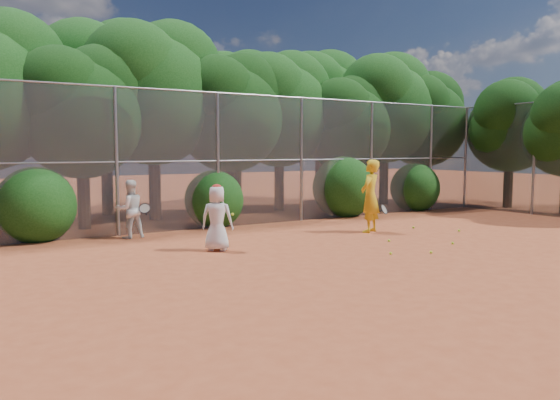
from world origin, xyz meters
TOP-DOWN VIEW (x-y plane):
  - ground at (0.00, 0.00)m, footprint 80.00×80.00m
  - fence_back at (-0.12, 6.00)m, footprint 20.05×0.09m
  - fence_side at (10.00, 3.00)m, footprint 0.09×6.09m
  - tree_2 at (-4.45, 7.83)m, footprint 3.99×3.47m
  - tree_3 at (-1.94, 8.84)m, footprint 4.89×4.26m
  - tree_4 at (0.55, 8.24)m, footprint 4.19×3.64m
  - tree_5 at (3.06, 9.04)m, footprint 4.51×3.92m
  - tree_6 at (5.55, 8.03)m, footprint 3.86×3.36m
  - tree_7 at (8.06, 8.64)m, footprint 4.77×4.14m
  - tree_8 at (10.05, 8.34)m, footprint 4.25×3.70m
  - tree_10 at (-2.93, 11.05)m, footprint 5.15×4.48m
  - tree_11 at (2.06, 10.64)m, footprint 4.64×4.03m
  - tree_12 at (6.56, 11.24)m, footprint 5.02×4.37m
  - tree_13 at (11.45, 5.03)m, footprint 3.86×3.36m
  - bush_0 at (-6.00, 6.30)m, footprint 2.00×2.00m
  - bush_1 at (-1.00, 6.30)m, footprint 1.80×1.80m
  - bush_2 at (4.00, 6.30)m, footprint 2.20×2.20m
  - bush_3 at (7.50, 6.30)m, footprint 1.90×1.90m
  - player_yellow at (2.21, 2.85)m, footprint 0.96×0.78m
  - player_teen at (-2.67, 2.56)m, footprint 0.88×0.84m
  - player_white at (-3.85, 5.40)m, footprint 0.87×0.76m
  - ball_0 at (1.54, 1.35)m, footprint 0.07×0.07m
  - ball_1 at (4.42, 1.57)m, footprint 0.07×0.07m
  - ball_2 at (1.25, -0.32)m, footprint 0.07×0.07m
  - ball_3 at (2.61, 0.23)m, footprint 0.07×0.07m
  - ball_4 at (0.38, 0.06)m, footprint 0.07×0.07m
  - ball_5 at (3.78, 2.70)m, footprint 0.07×0.07m

SIDE VIEW (x-z plane):
  - ground at x=0.00m, z-range 0.00..0.00m
  - ball_0 at x=1.54m, z-range 0.00..0.07m
  - ball_1 at x=4.42m, z-range 0.00..0.07m
  - ball_2 at x=1.25m, z-range 0.00..0.07m
  - ball_3 at x=2.61m, z-range 0.00..0.07m
  - ball_4 at x=0.38m, z-range 0.00..0.07m
  - ball_5 at x=3.78m, z-range 0.00..0.07m
  - player_teen at x=-2.67m, z-range 0.00..1.54m
  - player_white at x=-3.85m, z-range 0.00..1.54m
  - bush_1 at x=-1.00m, z-range 0.00..1.80m
  - bush_3 at x=7.50m, z-range 0.00..1.90m
  - bush_0 at x=-6.00m, z-range 0.00..2.00m
  - player_yellow at x=2.21m, z-range 0.00..2.05m
  - bush_2 at x=4.00m, z-range 0.00..2.20m
  - fence_side at x=10.00m, z-range 0.04..4.06m
  - fence_back at x=-0.12m, z-range 0.04..4.06m
  - tree_6 at x=5.55m, z-range 0.82..6.11m
  - tree_13 at x=11.45m, z-range 0.82..6.11m
  - tree_2 at x=-4.45m, z-range 0.85..6.32m
  - tree_4 at x=0.55m, z-range 0.89..6.62m
  - tree_8 at x=10.05m, z-range 0.91..6.73m
  - tree_5 at x=3.06m, z-range 0.96..7.13m
  - tree_11 at x=2.06m, z-range 0.99..7.34m
  - tree_7 at x=8.06m, z-range 1.02..7.54m
  - tree_3 at x=-1.94m, z-range 1.04..7.75m
  - tree_12 at x=6.56m, z-range 1.07..7.95m
  - tree_10 at x=-2.93m, z-range 1.10..8.16m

